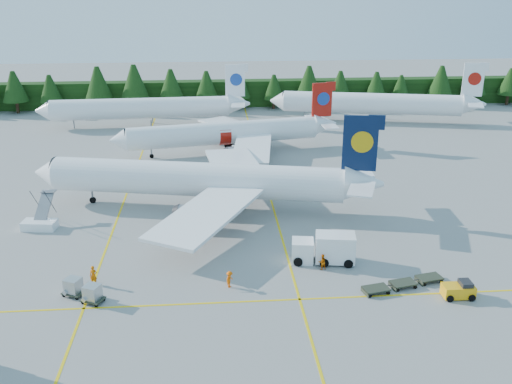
{
  "coord_description": "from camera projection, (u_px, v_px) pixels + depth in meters",
  "views": [
    {
      "loc": [
        -1.83,
        -52.27,
        28.34
      ],
      "look_at": [
        3.46,
        13.82,
        3.5
      ],
      "focal_mm": 40.0,
      "sensor_mm": 36.0,
      "label": 1
    }
  ],
  "objects": [
    {
      "name": "crew_b",
      "position": [
        322.0,
        262.0,
        59.01
      ],
      "size": [
        0.93,
        0.79,
        1.7
      ],
      "primitive_type": "imported",
      "rotation": [
        0.0,
        0.0,
        3.33
      ],
      "color": "#DB5A04",
      "rests_on": "ground"
    },
    {
      "name": "airstairs",
      "position": [
        40.0,
        222.0,
        68.88
      ],
      "size": [
        4.23,
        5.75,
        3.6
      ],
      "rotation": [
        0.0,
        0.0,
        -0.13
      ],
      "color": "white",
      "rests_on": "ground"
    },
    {
      "name": "uld_pair",
      "position": [
        83.0,
        289.0,
        53.47
      ],
      "size": [
        4.44,
        3.62,
        1.49
      ],
      "rotation": [
        0.0,
        0.0,
        -0.44
      ],
      "color": "#2E3325",
      "rests_on": "ground"
    },
    {
      "name": "airliner_red",
      "position": [
        220.0,
        134.0,
        97.84
      ],
      "size": [
        38.56,
        31.44,
        11.3
      ],
      "rotation": [
        0.0,
        0.0,
        0.19
      ],
      "color": "white",
      "rests_on": "ground"
    },
    {
      "name": "baggage_tug",
      "position": [
        459.0,
        290.0,
        53.87
      ],
      "size": [
        2.95,
        1.61,
        1.57
      ],
      "rotation": [
        0.0,
        0.0,
        -0.01
      ],
      "color": "#FCAA0E",
      "rests_on": "ground"
    },
    {
      "name": "treeline_hedge",
      "position": [
        218.0,
        93.0,
        134.37
      ],
      "size": [
        220.0,
        4.0,
        6.0
      ],
      "primitive_type": "cube",
      "color": "black",
      "rests_on": "ground"
    },
    {
      "name": "taxi_stripe_a",
      "position": [
        123.0,
        204.0,
        76.5
      ],
      "size": [
        0.25,
        120.0,
        0.01
      ],
      "primitive_type": "cube",
      "color": "yellow",
      "rests_on": "ground"
    },
    {
      "name": "airliner_far_right",
      "position": [
        365.0,
        103.0,
        119.53
      ],
      "size": [
        42.74,
        12.78,
        12.59
      ],
      "rotation": [
        0.0,
        0.0,
        -0.22
      ],
      "color": "white",
      "rests_on": "ground"
    },
    {
      "name": "crew_a",
      "position": [
        93.0,
        276.0,
        55.96
      ],
      "size": [
        0.78,
        0.56,
        2.02
      ],
      "primitive_type": "imported",
      "rotation": [
        0.0,
        0.0,
        -0.11
      ],
      "color": "#DF6204",
      "rests_on": "ground"
    },
    {
      "name": "dolly_train",
      "position": [
        403.0,
        283.0,
        55.74
      ],
      "size": [
        8.62,
        3.72,
        0.14
      ],
      "rotation": [
        0.0,
        0.0,
        0.21
      ],
      "color": "#2E3325",
      "rests_on": "ground"
    },
    {
      "name": "airliner_far_left",
      "position": [
        135.0,
        108.0,
        115.26
      ],
      "size": [
        41.94,
        5.84,
        12.19
      ],
      "rotation": [
        0.0,
        0.0,
        0.04
      ],
      "color": "white",
      "rests_on": "ground"
    },
    {
      "name": "airliner_navy",
      "position": [
        191.0,
        180.0,
        73.88
      ],
      "size": [
        44.3,
        36.08,
        13.03
      ],
      "rotation": [
        0.0,
        0.0,
        -0.21
      ],
      "color": "white",
      "rests_on": "ground"
    },
    {
      "name": "taxi_stripe_b",
      "position": [
        271.0,
        200.0,
        77.99
      ],
      "size": [
        0.25,
        120.0,
        0.01
      ],
      "primitive_type": "cube",
      "color": "yellow",
      "rests_on": "ground"
    },
    {
      "name": "ground",
      "position": [
        233.0,
        271.0,
        58.88
      ],
      "size": [
        320.0,
        320.0,
        0.0
      ],
      "primitive_type": "plane",
      "color": "gray",
      "rests_on": "ground"
    },
    {
      "name": "crew_c",
      "position": [
        230.0,
        279.0,
        55.55
      ],
      "size": [
        0.77,
        0.86,
        1.72
      ],
      "primitive_type": "imported",
      "rotation": [
        0.0,
        0.0,
        1.06
      ],
      "color": "#FF5C05",
      "rests_on": "ground"
    },
    {
      "name": "taxi_stripe_cross",
      "position": [
        236.0,
        302.0,
        53.27
      ],
      "size": [
        80.0,
        0.25,
        0.01
      ],
      "primitive_type": "cube",
      "color": "yellow",
      "rests_on": "ground"
    },
    {
      "name": "service_truck",
      "position": [
        324.0,
        248.0,
        60.36
      ],
      "size": [
        6.91,
        3.37,
        3.2
      ],
      "rotation": [
        0.0,
        0.0,
        -0.15
      ],
      "color": "white",
      "rests_on": "ground"
    }
  ]
}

